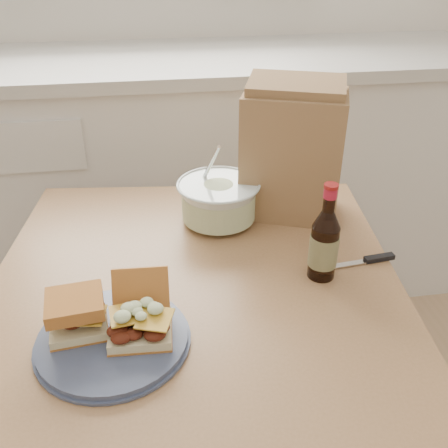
{
  "coord_description": "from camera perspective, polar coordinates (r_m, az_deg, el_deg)",
  "views": [
    {
      "loc": [
        -0.02,
        -0.08,
        1.32
      ],
      "look_at": [
        0.12,
        0.82,
        0.78
      ],
      "focal_mm": 40.0,
      "sensor_mm": 36.0,
      "label": 1
    }
  ],
  "objects": [
    {
      "name": "knife",
      "position": [
        1.12,
        16.38,
        -3.93
      ],
      "size": [
        0.17,
        0.03,
        0.01
      ],
      "rotation": [
        0.0,
        0.0,
        0.11
      ],
      "color": "silver",
      "rests_on": "dining_table"
    },
    {
      "name": "sandwich_right",
      "position": [
        0.89,
        -9.54,
        -9.98
      ],
      "size": [
        0.11,
        0.15,
        0.09
      ],
      "rotation": [
        0.0,
        0.0,
        -0.05
      ],
      "color": "beige",
      "rests_on": "plate"
    },
    {
      "name": "coleslaw_bowl",
      "position": [
        1.2,
        -0.63,
        2.47
      ],
      "size": [
        0.2,
        0.2,
        0.2
      ],
      "color": "silver",
      "rests_on": "dining_table"
    },
    {
      "name": "sandwich_left",
      "position": [
        0.9,
        -16.5,
        -9.83
      ],
      "size": [
        0.11,
        0.1,
        0.07
      ],
      "rotation": [
        0.0,
        0.0,
        0.11
      ],
      "color": "beige",
      "rests_on": "plate"
    },
    {
      "name": "plate",
      "position": [
        0.91,
        -12.57,
        -12.76
      ],
      "size": [
        0.26,
        0.26,
        0.02
      ],
      "primitive_type": "cylinder",
      "color": "#404B68",
      "rests_on": "dining_table"
    },
    {
      "name": "cabinet_run",
      "position": [
        1.97,
        -7.34,
        5.15
      ],
      "size": [
        2.5,
        0.64,
        0.94
      ],
      "color": "silver",
      "rests_on": "ground"
    },
    {
      "name": "dining_table",
      "position": [
        1.1,
        -3.11,
        -10.28
      ],
      "size": [
        0.93,
        0.93,
        0.7
      ],
      "rotation": [
        0.0,
        0.0,
        -0.12
      ],
      "color": "#A6784E",
      "rests_on": "ground"
    },
    {
      "name": "beer_bottle",
      "position": [
        1.02,
        11.39,
        -2.17
      ],
      "size": [
        0.06,
        0.06,
        0.21
      ],
      "rotation": [
        0.0,
        0.0,
        -0.29
      ],
      "color": "black",
      "rests_on": "dining_table"
    },
    {
      "name": "paper_bag",
      "position": [
        1.21,
        7.72,
        7.77
      ],
      "size": [
        0.27,
        0.22,
        0.3
      ],
      "primitive_type": "cube",
      "rotation": [
        0.0,
        0.0,
        -0.35
      ],
      "color": "olive",
      "rests_on": "dining_table"
    }
  ]
}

